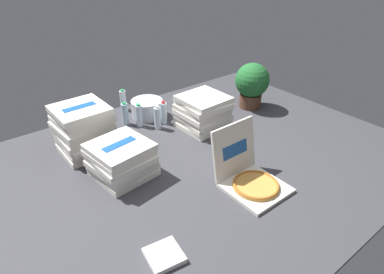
{
  "coord_description": "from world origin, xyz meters",
  "views": [
    {
      "loc": [
        -1.31,
        -1.59,
        1.41
      ],
      "look_at": [
        0.02,
        0.1,
        0.14
      ],
      "focal_mm": 30.75,
      "sensor_mm": 36.0,
      "label": 1
    }
  ],
  "objects": [
    {
      "name": "water_bottle_3",
      "position": [
        0.27,
        0.64,
        0.1
      ],
      "size": [
        0.06,
        0.06,
        0.21
      ],
      "color": "silver",
      "rests_on": "ground_plane"
    },
    {
      "name": "pizza_stack_left_mid",
      "position": [
        0.35,
        0.37,
        0.15
      ],
      "size": [
        0.39,
        0.41,
        0.29
      ],
      "color": "silver",
      "rests_on": "ground_plane"
    },
    {
      "name": "ground_plane",
      "position": [
        0.0,
        0.0,
        -0.01
      ],
      "size": [
        3.2,
        2.4,
        0.02
      ],
      "primitive_type": "cube",
      "color": "#38383D"
    },
    {
      "name": "open_pizza_box",
      "position": [
        0.08,
        -0.45,
        0.08
      ],
      "size": [
        0.37,
        0.45,
        0.39
      ],
      "color": "silver",
      "rests_on": "ground_plane"
    },
    {
      "name": "water_bottle_2",
      "position": [
        -0.15,
        0.84,
        0.1
      ],
      "size": [
        0.06,
        0.06,
        0.21
      ],
      "color": "silver",
      "rests_on": "ground_plane"
    },
    {
      "name": "napkin_pile",
      "position": [
        -0.71,
        -0.6,
        0.02
      ],
      "size": [
        0.2,
        0.2,
        0.03
      ],
      "primitive_type": "cube",
      "rotation": [
        0.0,
        0.0,
        -0.15
      ],
      "color": "white",
      "rests_on": "ground_plane"
    },
    {
      "name": "pizza_stack_right_mid",
      "position": [
        -0.61,
        0.64,
        0.19
      ],
      "size": [
        0.41,
        0.42,
        0.38
      ],
      "color": "silver",
      "rests_on": "ground_plane"
    },
    {
      "name": "water_bottle_0",
      "position": [
        0.03,
        0.6,
        0.1
      ],
      "size": [
        0.06,
        0.06,
        0.21
      ],
      "color": "silver",
      "rests_on": "ground_plane"
    },
    {
      "name": "ice_bucket",
      "position": [
        0.08,
        0.86,
        0.08
      ],
      "size": [
        0.3,
        0.3,
        0.16
      ],
      "primitive_type": "cylinder",
      "color": "#B7BABF",
      "rests_on": "ground_plane"
    },
    {
      "name": "potted_plant",
      "position": [
        1.0,
        0.4,
        0.25
      ],
      "size": [
        0.33,
        0.33,
        0.44
      ],
      "color": "#513323",
      "rests_on": "ground_plane"
    },
    {
      "name": "water_bottle_5",
      "position": [
        -0.03,
        1.11,
        0.1
      ],
      "size": [
        0.06,
        0.06,
        0.21
      ],
      "color": "white",
      "rests_on": "ground_plane"
    },
    {
      "name": "pizza_stack_right_far",
      "position": [
        -0.54,
        0.18,
        0.13
      ],
      "size": [
        0.43,
        0.43,
        0.26
      ],
      "color": "silver",
      "rests_on": "ground_plane"
    },
    {
      "name": "water_bottle_4",
      "position": [
        0.13,
        0.64,
        0.1
      ],
      "size": [
        0.06,
        0.06,
        0.21
      ],
      "color": "silver",
      "rests_on": "ground_plane"
    },
    {
      "name": "water_bottle_1",
      "position": [
        -0.07,
        0.73,
        0.1
      ],
      "size": [
        0.06,
        0.06,
        0.21
      ],
      "color": "silver",
      "rests_on": "ground_plane"
    }
  ]
}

